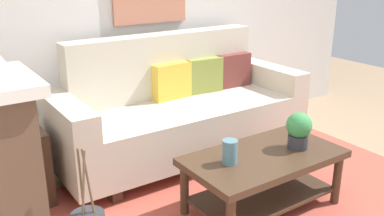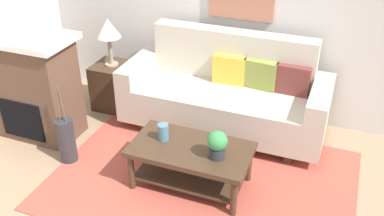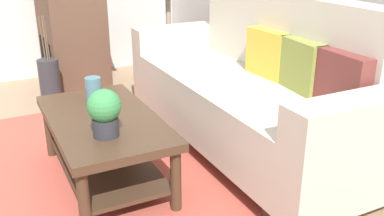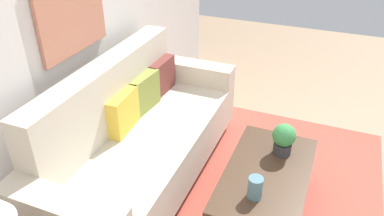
# 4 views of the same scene
# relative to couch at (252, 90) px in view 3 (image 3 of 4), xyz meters

# --- Properties ---
(ground_plane) EXTENTS (9.08, 9.08, 0.00)m
(ground_plane) POSITION_rel_couch_xyz_m (0.09, -1.47, -0.43)
(ground_plane) COLOR #9E7F60
(area_rug) EXTENTS (2.82, 1.99, 0.01)m
(area_rug) POSITION_rel_couch_xyz_m (0.09, -0.97, -0.42)
(area_rug) COLOR #B24C3D
(area_rug) RESTS_ON ground_plane
(couch) EXTENTS (2.22, 0.84, 1.08)m
(couch) POSITION_rel_couch_xyz_m (0.00, 0.00, 0.00)
(couch) COLOR beige
(couch) RESTS_ON ground_plane
(throw_pillow_mustard) EXTENTS (0.37, 0.14, 0.32)m
(throw_pillow_mustard) POSITION_rel_couch_xyz_m (-0.00, 0.13, 0.25)
(throw_pillow_mustard) COLOR gold
(throw_pillow_mustard) RESTS_ON couch
(throw_pillow_olive) EXTENTS (0.37, 0.15, 0.32)m
(throw_pillow_olive) POSITION_rel_couch_xyz_m (0.35, 0.13, 0.25)
(throw_pillow_olive) COLOR olive
(throw_pillow_olive) RESTS_ON couch
(throw_pillow_maroon) EXTENTS (0.36, 0.13, 0.32)m
(throw_pillow_maroon) POSITION_rel_couch_xyz_m (0.69, 0.13, 0.25)
(throw_pillow_maroon) COLOR brown
(throw_pillow_maroon) RESTS_ON couch
(coffee_table) EXTENTS (1.10, 0.60, 0.43)m
(coffee_table) POSITION_rel_couch_xyz_m (0.01, -1.07, -0.12)
(coffee_table) COLOR #422D1E
(coffee_table) RESTS_ON ground_plane
(tabletop_vase) EXTENTS (0.10, 0.10, 0.16)m
(tabletop_vase) POSITION_rel_couch_xyz_m (-0.27, -1.04, 0.08)
(tabletop_vase) COLOR slate
(tabletop_vase) RESTS_ON coffee_table
(potted_plant_tabletop) EXTENTS (0.18, 0.18, 0.26)m
(potted_plant_tabletop) POSITION_rel_couch_xyz_m (0.27, -1.12, 0.14)
(potted_plant_tabletop) COLOR #2D2D33
(potted_plant_tabletop) RESTS_ON coffee_table
(side_table) EXTENTS (0.44, 0.44, 0.56)m
(side_table) POSITION_rel_couch_xyz_m (-1.41, -0.01, -0.15)
(side_table) COLOR #422D1E
(side_table) RESTS_ON ground_plane
(fireplace) EXTENTS (1.02, 0.58, 1.16)m
(fireplace) POSITION_rel_couch_xyz_m (-1.90, -0.83, 0.16)
(fireplace) COLOR brown
(fireplace) RESTS_ON ground_plane
(floor_vase) EXTENTS (0.17, 0.17, 0.48)m
(floor_vase) POSITION_rel_couch_xyz_m (-1.29, -1.16, -0.19)
(floor_vase) COLOR #2D2D33
(floor_vase) RESTS_ON ground_plane
(floor_vase_branch_a) EXTENTS (0.05, 0.01, 0.36)m
(floor_vase_branch_a) POSITION_rel_couch_xyz_m (-1.27, -1.16, 0.23)
(floor_vase_branch_a) COLOR brown
(floor_vase_branch_a) RESTS_ON floor_vase
(floor_vase_branch_b) EXTENTS (0.02, 0.02, 0.36)m
(floor_vase_branch_b) POSITION_rel_couch_xyz_m (-1.30, -1.15, 0.23)
(floor_vase_branch_b) COLOR brown
(floor_vase_branch_b) RESTS_ON floor_vase
(floor_vase_branch_c) EXTENTS (0.04, 0.03, 0.36)m
(floor_vase_branch_c) POSITION_rel_couch_xyz_m (-1.30, -1.18, 0.23)
(floor_vase_branch_c) COLOR brown
(floor_vase_branch_c) RESTS_ON floor_vase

